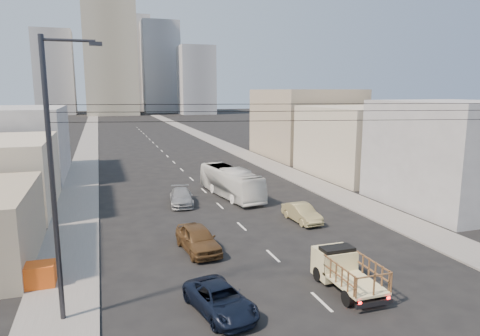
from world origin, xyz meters
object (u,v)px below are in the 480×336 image
sedan_tan (302,213)px  sedan_grey (181,197)px  streetlamp_left (55,175)px  city_bus (231,182)px  crate_stack (36,275)px  sedan_brown (198,239)px  navy_pickup (220,300)px  flatbed_pickup (346,268)px

sedan_tan → sedan_grey: bearing=131.6°
streetlamp_left → sedan_tan: bearing=31.0°
city_bus → crate_stack: (-14.88, -15.15, -0.69)m
sedan_tan → city_bus: bearing=103.5°
sedan_brown → sedan_grey: bearing=78.8°
navy_pickup → sedan_grey: (1.73, 18.91, 0.06)m
crate_stack → streetlamp_left: bearing=-67.0°
city_bus → sedan_grey: size_ratio=2.11×
flatbed_pickup → sedan_tan: flatbed_pickup is taller
streetlamp_left → crate_stack: 7.07m
flatbed_pickup → sedan_brown: bearing=128.9°
sedan_tan → streetlamp_left: bearing=-152.5°
navy_pickup → city_bus: 21.48m
city_bus → sedan_brown: 14.10m
city_bus → sedan_grey: bearing=-171.6°
flatbed_pickup → sedan_brown: flatbed_pickup is taller
flatbed_pickup → city_bus: city_bus is taller
navy_pickup → crate_stack: (-8.18, 5.24, 0.07)m
navy_pickup → sedan_tan: (9.53, 11.14, 0.06)m
city_bus → streetlamp_left: streetlamp_left is taller
city_bus → crate_stack: size_ratio=5.51×
navy_pickup → sedan_brown: size_ratio=0.95×
sedan_tan → sedan_grey: sedan_grey is taller
sedan_tan → streetlamp_left: (-16.11, -9.69, 5.76)m
flatbed_pickup → city_bus: size_ratio=0.45×
city_bus → streetlamp_left: bearing=-133.2°
city_bus → sedan_brown: city_bus is taller
navy_pickup → streetlamp_left: 8.90m
navy_pickup → sedan_tan: size_ratio=1.09×
sedan_brown → sedan_grey: size_ratio=1.00×
navy_pickup → streetlamp_left: streetlamp_left is taller
streetlamp_left → crate_stack: bearing=113.0°
navy_pickup → sedan_grey: bearing=72.8°
navy_pickup → city_bus: (6.70, 20.39, 0.76)m
sedan_brown → sedan_tan: size_ratio=1.15×
flatbed_pickup → sedan_brown: 9.43m
sedan_brown → sedan_grey: (1.04, 11.26, -0.12)m
city_bus → sedan_tan: city_bus is taller
navy_pickup → city_bus: bearing=59.8°
sedan_grey → streetlamp_left: bearing=-108.2°
streetlamp_left → sedan_brown: bearing=40.5°
streetlamp_left → flatbed_pickup: bearing=-4.9°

